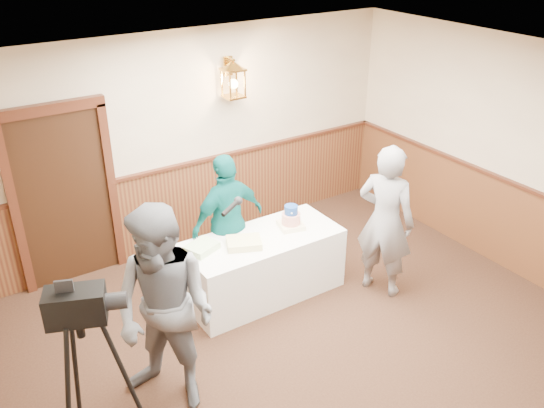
{
  "coord_description": "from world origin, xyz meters",
  "views": [
    {
      "loc": [
        -2.83,
        -2.83,
        3.99
      ],
      "look_at": [
        0.12,
        1.7,
        1.25
      ],
      "focal_mm": 38.0,
      "sensor_mm": 36.0,
      "label": 1
    }
  ],
  "objects_px": {
    "display_table": "(263,265)",
    "assistant_p": "(228,221)",
    "sheet_cake_yellow": "(244,243)",
    "sheet_cake_green": "(202,248)",
    "baker": "(385,221)",
    "interviewer": "(165,312)",
    "tv_camera_rig": "(92,392)",
    "tiered_cake": "(291,219)"
  },
  "relations": [
    {
      "from": "sheet_cake_yellow",
      "to": "sheet_cake_green",
      "type": "height_order",
      "value": "same"
    },
    {
      "from": "display_table",
      "to": "sheet_cake_yellow",
      "type": "distance_m",
      "value": 0.5
    },
    {
      "from": "tiered_cake",
      "to": "baker",
      "type": "xyz_separation_m",
      "value": [
        0.8,
        -0.7,
        0.05
      ]
    },
    {
      "from": "sheet_cake_yellow",
      "to": "sheet_cake_green",
      "type": "distance_m",
      "value": 0.46
    },
    {
      "from": "interviewer",
      "to": "display_table",
      "type": "bearing_deg",
      "value": 87.95
    },
    {
      "from": "interviewer",
      "to": "sheet_cake_yellow",
      "type": "bearing_deg",
      "value": 91.36
    },
    {
      "from": "sheet_cake_yellow",
      "to": "sheet_cake_green",
      "type": "bearing_deg",
      "value": 159.22
    },
    {
      "from": "baker",
      "to": "interviewer",
      "type": "bearing_deg",
      "value": 69.99
    },
    {
      "from": "sheet_cake_green",
      "to": "assistant_p",
      "type": "relative_size",
      "value": 0.2
    },
    {
      "from": "sheet_cake_yellow",
      "to": "tiered_cake",
      "type": "bearing_deg",
      "value": 5.3
    },
    {
      "from": "sheet_cake_yellow",
      "to": "sheet_cake_green",
      "type": "relative_size",
      "value": 1.15
    },
    {
      "from": "interviewer",
      "to": "assistant_p",
      "type": "height_order",
      "value": "interviewer"
    },
    {
      "from": "sheet_cake_green",
      "to": "tiered_cake",
      "type": "bearing_deg",
      "value": -5.29
    },
    {
      "from": "display_table",
      "to": "tv_camera_rig",
      "type": "bearing_deg",
      "value": -151.17
    },
    {
      "from": "sheet_cake_yellow",
      "to": "tv_camera_rig",
      "type": "distance_m",
      "value": 2.4
    },
    {
      "from": "sheet_cake_yellow",
      "to": "tv_camera_rig",
      "type": "height_order",
      "value": "tv_camera_rig"
    },
    {
      "from": "display_table",
      "to": "interviewer",
      "type": "height_order",
      "value": "interviewer"
    },
    {
      "from": "tiered_cake",
      "to": "sheet_cake_yellow",
      "type": "height_order",
      "value": "tiered_cake"
    },
    {
      "from": "interviewer",
      "to": "tv_camera_rig",
      "type": "bearing_deg",
      "value": -99.54
    },
    {
      "from": "tv_camera_rig",
      "to": "display_table",
      "type": "bearing_deg",
      "value": 50.54
    },
    {
      "from": "display_table",
      "to": "tiered_cake",
      "type": "xyz_separation_m",
      "value": [
        0.4,
        0.01,
        0.48
      ]
    },
    {
      "from": "assistant_p",
      "to": "tv_camera_rig",
      "type": "distance_m",
      "value": 2.72
    },
    {
      "from": "display_table",
      "to": "assistant_p",
      "type": "distance_m",
      "value": 0.64
    },
    {
      "from": "sheet_cake_yellow",
      "to": "interviewer",
      "type": "distance_m",
      "value": 1.59
    },
    {
      "from": "tiered_cake",
      "to": "tv_camera_rig",
      "type": "bearing_deg",
      "value": -154.66
    },
    {
      "from": "sheet_cake_green",
      "to": "interviewer",
      "type": "distance_m",
      "value": 1.39
    },
    {
      "from": "tiered_cake",
      "to": "tv_camera_rig",
      "type": "distance_m",
      "value": 3.02
    },
    {
      "from": "interviewer",
      "to": "baker",
      "type": "distance_m",
      "value": 2.79
    },
    {
      "from": "sheet_cake_green",
      "to": "baker",
      "type": "height_order",
      "value": "baker"
    },
    {
      "from": "sheet_cake_yellow",
      "to": "assistant_p",
      "type": "bearing_deg",
      "value": 81.76
    },
    {
      "from": "sheet_cake_green",
      "to": "interviewer",
      "type": "relative_size",
      "value": 0.17
    },
    {
      "from": "interviewer",
      "to": "baker",
      "type": "xyz_separation_m",
      "value": [
        2.77,
        0.26,
        -0.07
      ]
    },
    {
      "from": "baker",
      "to": "tv_camera_rig",
      "type": "bearing_deg",
      "value": 74.13
    },
    {
      "from": "assistant_p",
      "to": "tv_camera_rig",
      "type": "xyz_separation_m",
      "value": [
        -2.13,
        -1.7,
        -0.06
      ]
    },
    {
      "from": "sheet_cake_yellow",
      "to": "tv_camera_rig",
      "type": "relative_size",
      "value": 0.22
    },
    {
      "from": "baker",
      "to": "tv_camera_rig",
      "type": "height_order",
      "value": "baker"
    },
    {
      "from": "assistant_p",
      "to": "tv_camera_rig",
      "type": "relative_size",
      "value": 0.97
    },
    {
      "from": "tiered_cake",
      "to": "assistant_p",
      "type": "height_order",
      "value": "assistant_p"
    },
    {
      "from": "sheet_cake_green",
      "to": "baker",
      "type": "xyz_separation_m",
      "value": [
        1.9,
        -0.8,
        0.12
      ]
    },
    {
      "from": "sheet_cake_yellow",
      "to": "assistant_p",
      "type": "relative_size",
      "value": 0.23
    },
    {
      "from": "sheet_cake_yellow",
      "to": "assistant_p",
      "type": "distance_m",
      "value": 0.48
    },
    {
      "from": "tiered_cake",
      "to": "baker",
      "type": "distance_m",
      "value": 1.06
    }
  ]
}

